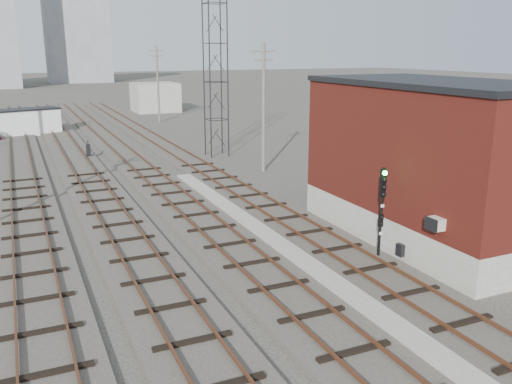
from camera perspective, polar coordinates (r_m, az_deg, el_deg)
ground at (r=67.95m, az=-15.88°, el=6.99°), size 320.00×320.00×0.00m
track_right at (r=48.04m, az=-9.14°, el=4.49°), size 3.20×90.00×0.39m
track_mid_right at (r=47.19m, az=-13.84°, el=4.07°), size 3.20×90.00×0.39m
track_mid_left at (r=46.67m, az=-18.67°, el=3.60°), size 3.20×90.00×0.39m
track_left at (r=46.49m, az=-23.57°, el=3.10°), size 3.20×90.00×0.39m
platform_curb at (r=24.53m, az=1.80°, el=-5.21°), size 0.90×28.00×0.26m
brick_building at (r=25.82m, az=18.02°, el=3.15°), size 6.54×12.20×7.22m
lattice_tower at (r=44.39m, az=-4.30°, el=13.41°), size 1.60×1.60×15.00m
utility_pole_right_a at (r=38.46m, az=0.81°, el=9.22°), size 1.80×0.24×9.00m
utility_pole_right_b at (r=66.80m, az=-10.30°, el=11.33°), size 1.80×0.24×9.00m
apartment_right at (r=157.78m, az=-18.37°, el=15.65°), size 16.00×12.00×26.00m
shed_right at (r=79.22m, az=-10.57°, el=9.78°), size 6.00×6.00×4.00m
signal_mast at (r=22.63m, az=13.09°, el=-1.56°), size 0.40×0.41×3.93m
switch_stand at (r=45.71m, az=-17.23°, el=4.20°), size 0.33×0.33×1.39m
site_trailer at (r=60.58m, az=-23.00°, el=6.82°), size 6.97×4.50×2.71m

